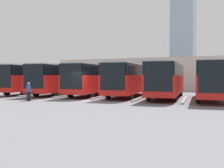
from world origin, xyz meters
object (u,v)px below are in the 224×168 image
object	(u,v)px
bus_0	(211,79)
bus_2	(129,78)
bus_3	(94,78)
bus_1	(167,79)
bus_5	(34,78)
pedestrian	(29,91)
bus_4	(62,78)

from	to	relation	value
bus_0	bus_2	size ratio (longest dim) A/B	1.00
bus_3	bus_1	bearing A→B (deg)	169.98
bus_1	bus_2	bearing A→B (deg)	-14.27
bus_2	bus_5	bearing A→B (deg)	-5.77
bus_5	pedestrian	bearing A→B (deg)	120.75
bus_0	bus_3	world-z (taller)	same
pedestrian	bus_5	bearing A→B (deg)	-68.48
bus_1	bus_5	bearing A→B (deg)	-7.90
bus_1	bus_4	bearing A→B (deg)	-7.95
bus_0	bus_2	world-z (taller)	same
bus_2	bus_4	bearing A→B (deg)	-4.78
pedestrian	bus_1	bearing A→B (deg)	-158.81
bus_2	bus_4	xyz separation A→B (m)	(8.03, 0.38, 0.00)
bus_2	bus_3	xyz separation A→B (m)	(4.02, 0.12, 0.00)
pedestrian	bus_4	bearing A→B (deg)	-91.32
bus_4	bus_0	bearing A→B (deg)	171.72
bus_0	bus_5	xyz separation A→B (m)	(20.08, -0.25, 0.00)
bus_5	bus_1	bearing A→B (deg)	172.10
bus_4	pedestrian	distance (m)	8.16
bus_0	bus_5	distance (m)	20.08
bus_4	pedestrian	xyz separation A→B (m)	(-2.15, 7.81, -1.02)
bus_0	bus_3	size ratio (longest dim) A/B	1.00
bus_5	bus_0	bearing A→B (deg)	171.82
bus_1	pedestrian	world-z (taller)	bus_1
bus_4	bus_5	distance (m)	4.02
bus_1	bus_5	size ratio (longest dim) A/B	1.00
bus_5	pedestrian	xyz separation A→B (m)	(-6.17, 7.83, -1.02)
bus_3	bus_4	bearing A→B (deg)	-3.81
bus_2	pedestrian	xyz separation A→B (m)	(5.88, 8.19, -1.02)
bus_0	bus_4	bearing A→B (deg)	-8.28
bus_0	bus_4	xyz separation A→B (m)	(16.07, -0.23, 0.00)
bus_0	pedestrian	bearing A→B (deg)	21.11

